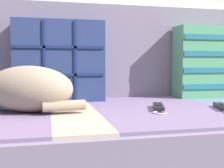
# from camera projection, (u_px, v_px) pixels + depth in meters

# --- Properties ---
(couch) EXTENTS (1.78, 0.92, 0.41)m
(couch) POSITION_uv_depth(u_px,v_px,m) (133.00, 155.00, 1.17)
(couch) COLOR gray
(couch) RESTS_ON ground_plane
(sofa_backrest) EXTENTS (1.75, 0.14, 0.48)m
(sofa_backrest) POSITION_uv_depth(u_px,v_px,m) (113.00, 52.00, 1.52)
(sofa_backrest) COLOR slate
(sofa_backrest) RESTS_ON couch
(throw_pillow_quilted) EXTENTS (0.42, 0.14, 0.38)m
(throw_pillow_quilted) POSITION_uv_depth(u_px,v_px,m) (59.00, 61.00, 1.32)
(throw_pillow_quilted) COLOR navy
(throw_pillow_quilted) RESTS_ON couch
(throw_pillow_striped) EXTENTS (0.41, 0.14, 0.37)m
(throw_pillow_striped) POSITION_uv_depth(u_px,v_px,m) (213.00, 62.00, 1.49)
(throw_pillow_striped) COLOR #4C9366
(throw_pillow_striped) RESTS_ON couch
(sleeping_cat) EXTENTS (0.39, 0.31, 0.17)m
(sleeping_cat) POSITION_uv_depth(u_px,v_px,m) (25.00, 90.00, 1.02)
(sleeping_cat) COLOR gray
(sleeping_cat) RESTS_ON couch
(game_remote_near) EXTENTS (0.10, 0.20, 0.02)m
(game_remote_near) POSITION_uv_depth(u_px,v_px,m) (158.00, 107.00, 1.08)
(game_remote_near) COLOR black
(game_remote_near) RESTS_ON couch
(game_remote_far) EXTENTS (0.10, 0.20, 0.02)m
(game_remote_far) POSITION_uv_depth(u_px,v_px,m) (223.00, 107.00, 1.08)
(game_remote_far) COLOR black
(game_remote_far) RESTS_ON couch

